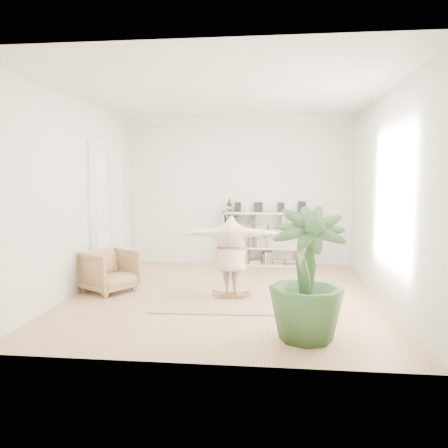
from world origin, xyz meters
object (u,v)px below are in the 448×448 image
Objects in this scene: rocker_board at (231,295)px; bookshelf at (268,239)px; houseplant at (307,274)px; person at (231,253)px; armchair at (109,271)px.

bookshelf is at bearing 76.03° from rocker_board.
rocker_board is at bearing 121.82° from houseplant.
bookshelf is 1.29× the size of person.
armchair is (-2.93, -2.82, -0.24)m from bookshelf.
rocker_board is 2.35m from houseplant.
houseplant reaches higher than armchair.
armchair is 0.51× the size of person.
bookshelf is at bearing -103.97° from person.
bookshelf is 4.68× the size of rocker_board.
rocker_board is 0.75m from person.
person is (-0.62, -3.03, 0.18)m from bookshelf.
person is at bearing 121.82° from houseplant.
houseplant reaches higher than person.
person is at bearing 87.64° from rocker_board.
bookshelf is at bearing 96.32° from houseplant.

